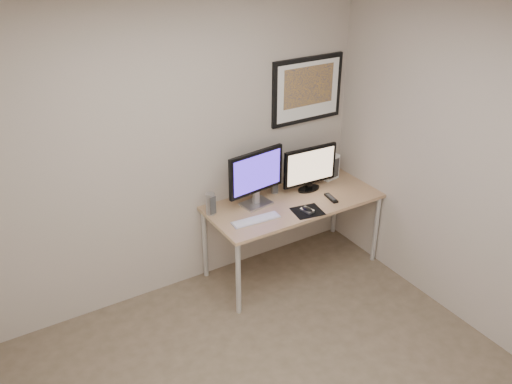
{
  "coord_description": "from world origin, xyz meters",
  "views": [
    {
      "loc": [
        -1.54,
        -2.16,
        3.06
      ],
      "look_at": [
        0.45,
        1.1,
        1.08
      ],
      "focal_mm": 38.0,
      "sensor_mm": 36.0,
      "label": 1
    }
  ],
  "objects_px": {
    "fan_unit": "(329,167)",
    "keyboard": "(256,220)",
    "speaker_left": "(210,204)",
    "monitor_large": "(256,176)",
    "desk": "(293,207)",
    "monitor_tv": "(310,168)",
    "speaker_right": "(275,185)",
    "framed_art": "(307,90)"
  },
  "relations": [
    {
      "from": "framed_art",
      "to": "fan_unit",
      "type": "relative_size",
      "value": 3.05
    },
    {
      "from": "framed_art",
      "to": "monitor_large",
      "type": "distance_m",
      "value": 0.94
    },
    {
      "from": "monitor_large",
      "to": "speaker_left",
      "type": "xyz_separation_m",
      "value": [
        -0.42,
        0.07,
        -0.19
      ]
    },
    {
      "from": "desk",
      "to": "keyboard",
      "type": "xyz_separation_m",
      "value": [
        -0.48,
        -0.12,
        0.07
      ]
    },
    {
      "from": "keyboard",
      "to": "monitor_tv",
      "type": "bearing_deg",
      "value": 20.92
    },
    {
      "from": "framed_art",
      "to": "fan_unit",
      "type": "xyz_separation_m",
      "value": [
        0.21,
        -0.13,
        -0.77
      ]
    },
    {
      "from": "speaker_left",
      "to": "speaker_right",
      "type": "xyz_separation_m",
      "value": [
        0.69,
        0.04,
        -0.02
      ]
    },
    {
      "from": "monitor_large",
      "to": "framed_art",
      "type": "bearing_deg",
      "value": 10.55
    },
    {
      "from": "monitor_tv",
      "to": "speaker_left",
      "type": "distance_m",
      "value": 1.01
    },
    {
      "from": "desk",
      "to": "monitor_tv",
      "type": "height_order",
      "value": "monitor_tv"
    },
    {
      "from": "speaker_right",
      "to": "keyboard",
      "type": "xyz_separation_m",
      "value": [
        -0.41,
        -0.34,
        -0.07
      ]
    },
    {
      "from": "keyboard",
      "to": "monitor_large",
      "type": "bearing_deg",
      "value": 61.82
    },
    {
      "from": "desk",
      "to": "monitor_tv",
      "type": "relative_size",
      "value": 2.92
    },
    {
      "from": "fan_unit",
      "to": "monitor_tv",
      "type": "bearing_deg",
      "value": -172.86
    },
    {
      "from": "monitor_tv",
      "to": "fan_unit",
      "type": "xyz_separation_m",
      "value": [
        0.32,
        0.1,
        -0.11
      ]
    },
    {
      "from": "desk",
      "to": "keyboard",
      "type": "distance_m",
      "value": 0.5
    },
    {
      "from": "monitor_tv",
      "to": "desk",
      "type": "bearing_deg",
      "value": -154.68
    },
    {
      "from": "fan_unit",
      "to": "keyboard",
      "type": "bearing_deg",
      "value": -173.11
    },
    {
      "from": "framed_art",
      "to": "speaker_right",
      "type": "height_order",
      "value": "framed_art"
    },
    {
      "from": "monitor_large",
      "to": "monitor_tv",
      "type": "bearing_deg",
      "value": -8.35
    },
    {
      "from": "monitor_large",
      "to": "keyboard",
      "type": "relative_size",
      "value": 1.32
    },
    {
      "from": "desk",
      "to": "framed_art",
      "type": "xyz_separation_m",
      "value": [
        0.35,
        0.33,
        0.96
      ]
    },
    {
      "from": "speaker_left",
      "to": "keyboard",
      "type": "relative_size",
      "value": 0.46
    },
    {
      "from": "monitor_large",
      "to": "keyboard",
      "type": "xyz_separation_m",
      "value": [
        -0.15,
        -0.24,
        -0.28
      ]
    },
    {
      "from": "monitor_large",
      "to": "speaker_right",
      "type": "relative_size",
      "value": 3.47
    },
    {
      "from": "framed_art",
      "to": "fan_unit",
      "type": "distance_m",
      "value": 0.81
    },
    {
      "from": "speaker_right",
      "to": "framed_art",
      "type": "bearing_deg",
      "value": 37.76
    },
    {
      "from": "monitor_large",
      "to": "speaker_right",
      "type": "distance_m",
      "value": 0.35
    },
    {
      "from": "framed_art",
      "to": "keyboard",
      "type": "distance_m",
      "value": 1.29
    },
    {
      "from": "speaker_right",
      "to": "keyboard",
      "type": "relative_size",
      "value": 0.38
    },
    {
      "from": "fan_unit",
      "to": "speaker_left",
      "type": "bearing_deg",
      "value": 170.51
    },
    {
      "from": "speaker_left",
      "to": "fan_unit",
      "type": "xyz_separation_m",
      "value": [
        1.31,
        0.03,
        0.02
      ]
    },
    {
      "from": "desk",
      "to": "speaker_right",
      "type": "height_order",
      "value": "speaker_right"
    },
    {
      "from": "desk",
      "to": "monitor_large",
      "type": "height_order",
      "value": "monitor_large"
    },
    {
      "from": "monitor_tv",
      "to": "keyboard",
      "type": "relative_size",
      "value": 1.27
    },
    {
      "from": "speaker_left",
      "to": "monitor_large",
      "type": "bearing_deg",
      "value": -15.09
    },
    {
      "from": "desk",
      "to": "speaker_right",
      "type": "bearing_deg",
      "value": 106.25
    },
    {
      "from": "monitor_tv",
      "to": "fan_unit",
      "type": "bearing_deg",
      "value": 20.6
    },
    {
      "from": "monitor_large",
      "to": "monitor_tv",
      "type": "distance_m",
      "value": 0.58
    },
    {
      "from": "monitor_large",
      "to": "fan_unit",
      "type": "xyz_separation_m",
      "value": [
        0.89,
        0.09,
        -0.16
      ]
    },
    {
      "from": "framed_art",
      "to": "speaker_left",
      "type": "height_order",
      "value": "framed_art"
    },
    {
      "from": "monitor_large",
      "to": "keyboard",
      "type": "bearing_deg",
      "value": -129.06
    }
  ]
}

